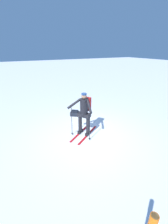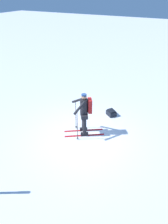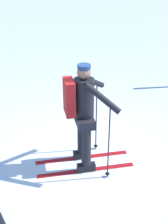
% 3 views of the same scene
% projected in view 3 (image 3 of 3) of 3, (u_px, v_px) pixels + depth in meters
% --- Properties ---
extents(ground_plane, '(80.00, 80.00, 0.00)m').
position_uv_depth(ground_plane, '(83.00, 157.00, 5.48)').
color(ground_plane, white).
extents(skier, '(1.59, 1.32, 1.78)m').
position_uv_depth(skier, '(83.00, 111.00, 4.83)').
color(skier, red).
rests_on(skier, ground_plane).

